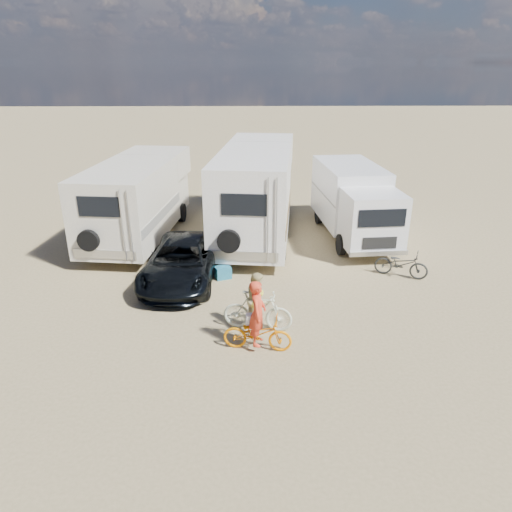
{
  "coord_description": "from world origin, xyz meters",
  "views": [
    {
      "loc": [
        -0.38,
        -10.86,
        6.67
      ],
      "look_at": [
        -0.17,
        2.05,
        1.3
      ],
      "focal_mm": 32.75,
      "sensor_mm": 36.0,
      "label": 1
    }
  ],
  "objects_px": {
    "box_truck": "(354,204)",
    "cooler": "(223,272)",
    "rider_man": "(258,319)",
    "bike_man": "(258,333)",
    "rv_main": "(256,193)",
    "rider_woman": "(258,305)",
    "dark_suv": "(182,261)",
    "bike_woman": "(258,311)",
    "rv_left": "(139,201)",
    "crate": "(259,257)",
    "bike_parked": "(401,264)"
  },
  "relations": [
    {
      "from": "bike_woman",
      "to": "cooler",
      "type": "relative_size",
      "value": 3.68
    },
    {
      "from": "rv_main",
      "to": "dark_suv",
      "type": "relative_size",
      "value": 1.73
    },
    {
      "from": "rv_main",
      "to": "crate",
      "type": "bearing_deg",
      "value": -82.92
    },
    {
      "from": "rv_left",
      "to": "bike_woman",
      "type": "bearing_deg",
      "value": -51.14
    },
    {
      "from": "bike_man",
      "to": "rider_woman",
      "type": "relative_size",
      "value": 1.15
    },
    {
      "from": "bike_man",
      "to": "box_truck",
      "type": "bearing_deg",
      "value": -17.85
    },
    {
      "from": "bike_woman",
      "to": "bike_parked",
      "type": "height_order",
      "value": "bike_woman"
    },
    {
      "from": "bike_parked",
      "to": "crate",
      "type": "bearing_deg",
      "value": 98.04
    },
    {
      "from": "rider_man",
      "to": "rider_woman",
      "type": "height_order",
      "value": "rider_man"
    },
    {
      "from": "rv_main",
      "to": "rider_woman",
      "type": "xyz_separation_m",
      "value": [
        -0.09,
        -7.43,
        -1.05
      ]
    },
    {
      "from": "bike_parked",
      "to": "cooler",
      "type": "bearing_deg",
      "value": 113.93
    },
    {
      "from": "dark_suv",
      "to": "bike_woman",
      "type": "relative_size",
      "value": 2.56
    },
    {
      "from": "bike_man",
      "to": "bike_parked",
      "type": "height_order",
      "value": "bike_parked"
    },
    {
      "from": "rider_man",
      "to": "cooler",
      "type": "bearing_deg",
      "value": 22.99
    },
    {
      "from": "bike_parked",
      "to": "cooler",
      "type": "height_order",
      "value": "bike_parked"
    },
    {
      "from": "box_truck",
      "to": "cooler",
      "type": "bearing_deg",
      "value": -147.32
    },
    {
      "from": "dark_suv",
      "to": "rider_woman",
      "type": "xyz_separation_m",
      "value": [
        2.4,
        -3.16,
        0.08
      ]
    },
    {
      "from": "rv_main",
      "to": "box_truck",
      "type": "height_order",
      "value": "rv_main"
    },
    {
      "from": "cooler",
      "to": "crate",
      "type": "xyz_separation_m",
      "value": [
        1.22,
        1.35,
        -0.01
      ]
    },
    {
      "from": "bike_woman",
      "to": "rv_main",
      "type": "bearing_deg",
      "value": 10.58
    },
    {
      "from": "bike_man",
      "to": "bike_woman",
      "type": "relative_size",
      "value": 0.92
    },
    {
      "from": "rider_man",
      "to": "bike_man",
      "type": "bearing_deg",
      "value": 98.68
    },
    {
      "from": "dark_suv",
      "to": "bike_man",
      "type": "height_order",
      "value": "dark_suv"
    },
    {
      "from": "rv_left",
      "to": "crate",
      "type": "distance_m",
      "value": 5.63
    },
    {
      "from": "bike_man",
      "to": "bike_parked",
      "type": "bearing_deg",
      "value": -40.34
    },
    {
      "from": "bike_woman",
      "to": "bike_parked",
      "type": "relative_size",
      "value": 1.07
    },
    {
      "from": "rv_main",
      "to": "cooler",
      "type": "xyz_separation_m",
      "value": [
        -1.18,
        -4.18,
        -1.59
      ]
    },
    {
      "from": "bike_man",
      "to": "cooler",
      "type": "bearing_deg",
      "value": 22.99
    },
    {
      "from": "dark_suv",
      "to": "crate",
      "type": "relative_size",
      "value": 9.92
    },
    {
      "from": "rv_left",
      "to": "rider_man",
      "type": "xyz_separation_m",
      "value": [
        4.61,
        -8.23,
        -0.7
      ]
    },
    {
      "from": "dark_suv",
      "to": "rider_woman",
      "type": "height_order",
      "value": "rider_woman"
    },
    {
      "from": "box_truck",
      "to": "crate",
      "type": "bearing_deg",
      "value": -151.41
    },
    {
      "from": "rv_left",
      "to": "box_truck",
      "type": "height_order",
      "value": "rv_left"
    },
    {
      "from": "rider_woman",
      "to": "box_truck",
      "type": "bearing_deg",
      "value": -18.08
    },
    {
      "from": "dark_suv",
      "to": "rv_left",
      "type": "bearing_deg",
      "value": 122.67
    },
    {
      "from": "rv_left",
      "to": "crate",
      "type": "relative_size",
      "value": 15.18
    },
    {
      "from": "rv_main",
      "to": "box_truck",
      "type": "bearing_deg",
      "value": 2.76
    },
    {
      "from": "rv_main",
      "to": "bike_man",
      "type": "bearing_deg",
      "value": -84.39
    },
    {
      "from": "rider_woman",
      "to": "bike_parked",
      "type": "height_order",
      "value": "rider_woman"
    },
    {
      "from": "rv_left",
      "to": "dark_suv",
      "type": "xyz_separation_m",
      "value": [
        2.23,
        -4.12,
        -0.89
      ]
    },
    {
      "from": "crate",
      "to": "rider_woman",
      "type": "bearing_deg",
      "value": -91.55
    },
    {
      "from": "rider_man",
      "to": "cooler",
      "type": "distance_m",
      "value": 4.38
    },
    {
      "from": "bike_man",
      "to": "dark_suv",
      "type": "bearing_deg",
      "value": 38.74
    },
    {
      "from": "bike_man",
      "to": "bike_woman",
      "type": "xyz_separation_m",
      "value": [
        0.02,
        0.95,
        0.11
      ]
    },
    {
      "from": "bike_parked",
      "to": "cooler",
      "type": "distance_m",
      "value": 5.95
    },
    {
      "from": "rider_woman",
      "to": "cooler",
      "type": "bearing_deg",
      "value": 29.8
    },
    {
      "from": "dark_suv",
      "to": "bike_man",
      "type": "relative_size",
      "value": 2.78
    },
    {
      "from": "box_truck",
      "to": "bike_parked",
      "type": "height_order",
      "value": "box_truck"
    },
    {
      "from": "bike_parked",
      "to": "crate",
      "type": "relative_size",
      "value": 3.62
    },
    {
      "from": "bike_parked",
      "to": "bike_man",
      "type": "bearing_deg",
      "value": 154.57
    }
  ]
}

